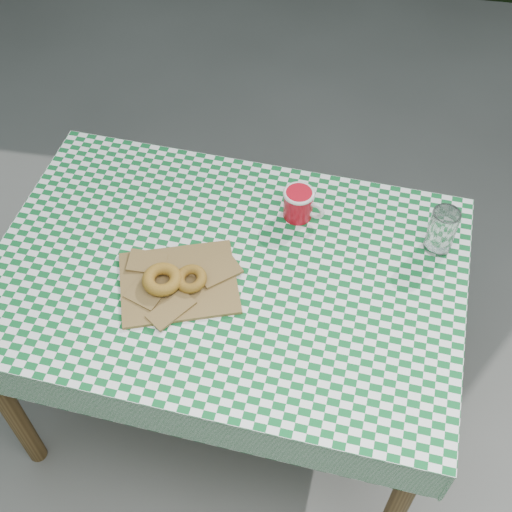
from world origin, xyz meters
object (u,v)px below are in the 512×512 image
(table, at_px, (230,342))
(paper_bag, at_px, (179,282))
(coffee_mug, at_px, (298,204))
(drinking_glass, at_px, (442,231))

(table, relative_size, paper_bag, 4.12)
(paper_bag, height_order, coffee_mug, coffee_mug)
(paper_bag, xyz_separation_m, drinking_glass, (0.70, 0.26, 0.06))
(drinking_glass, bearing_deg, coffee_mug, 172.31)
(paper_bag, bearing_deg, table, 30.43)
(paper_bag, height_order, drinking_glass, drinking_glass)
(table, height_order, coffee_mug, coffee_mug)
(table, bearing_deg, drinking_glass, 21.92)
(coffee_mug, relative_size, drinking_glass, 1.22)
(table, xyz_separation_m, paper_bag, (-0.12, -0.07, 0.39))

